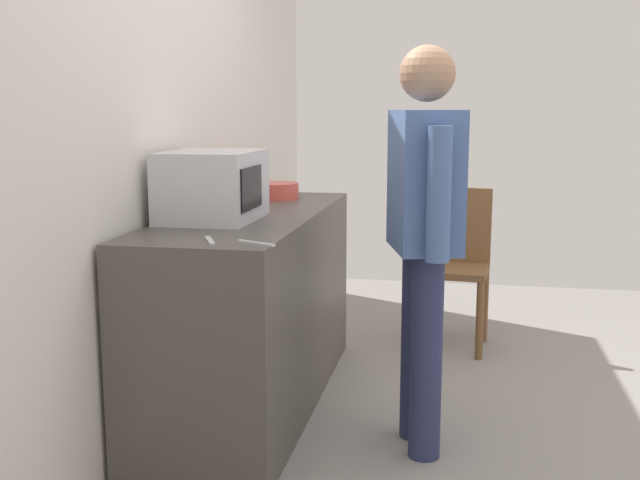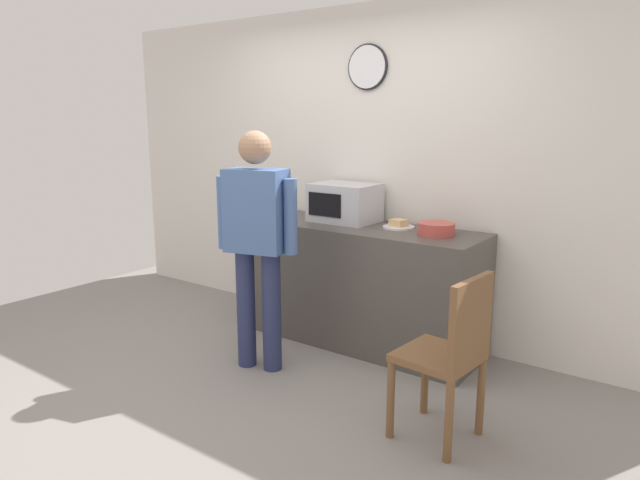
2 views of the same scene
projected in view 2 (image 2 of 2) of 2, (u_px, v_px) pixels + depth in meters
ground_plane at (232, 392)px, 3.69m from camera, size 6.00×6.00×0.00m
back_wall at (365, 171)px, 4.68m from camera, size 5.40×0.13×2.60m
kitchen_counter at (363, 285)px, 4.43m from camera, size 1.84×0.62×0.93m
microwave at (345, 203)px, 4.52m from camera, size 0.50×0.39×0.30m
sandwich_plate at (399, 225)px, 4.26m from camera, size 0.24×0.24×0.07m
salad_bowl at (436, 229)px, 4.01m from camera, size 0.26×0.26×0.09m
fork_utensil at (280, 217)px, 4.72m from camera, size 0.16×0.09×0.01m
spoon_utensil at (263, 220)px, 4.59m from camera, size 0.10×0.16×0.01m
person_standing at (257, 233)px, 3.87m from camera, size 0.57×0.34×1.65m
wooden_chair at (451, 351)px, 3.03m from camera, size 0.44×0.44×0.94m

